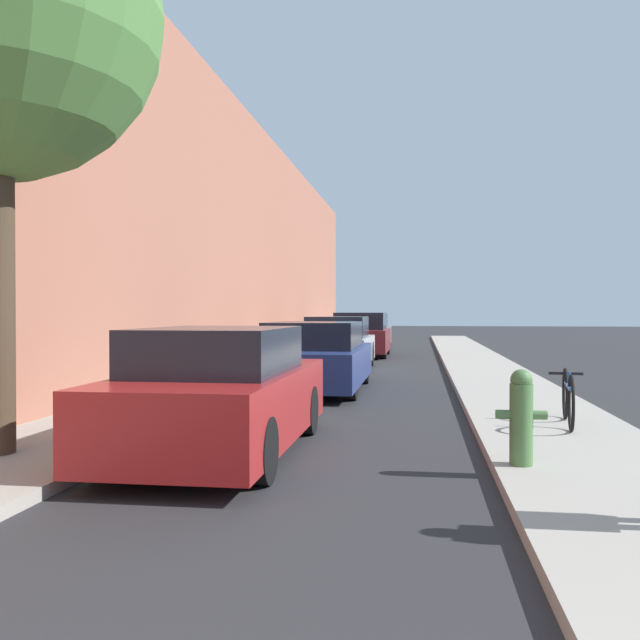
# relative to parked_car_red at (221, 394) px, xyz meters

# --- Properties ---
(ground_plane) EXTENTS (120.00, 120.00, 0.00)m
(ground_plane) POSITION_rel_parked_car_red_xyz_m (0.97, 8.53, -0.67)
(ground_plane) COLOR #28282B
(sidewalk_left) EXTENTS (2.00, 52.00, 0.12)m
(sidewalk_left) POSITION_rel_parked_car_red_xyz_m (-1.93, 8.53, -0.61)
(sidewalk_left) COLOR #9E998E
(sidewalk_left) RESTS_ON ground
(sidewalk_right) EXTENTS (2.00, 52.00, 0.12)m
(sidewalk_right) POSITION_rel_parked_car_red_xyz_m (3.87, 8.53, -0.61)
(sidewalk_right) COLOR #9E998E
(sidewalk_right) RESTS_ON ground
(building_facade_left) EXTENTS (0.70, 52.00, 7.59)m
(building_facade_left) POSITION_rel_parked_car_red_xyz_m (-3.28, 8.53, 3.13)
(building_facade_left) COLOR #9E604C
(building_facade_left) RESTS_ON ground
(parked_car_red) EXTENTS (1.69, 4.16, 1.40)m
(parked_car_red) POSITION_rel_parked_car_red_xyz_m (0.00, 0.00, 0.00)
(parked_car_red) COLOR black
(parked_car_red) RESTS_ON ground
(parked_car_navy) EXTENTS (1.90, 4.60, 1.37)m
(parked_car_navy) POSITION_rel_parked_car_red_xyz_m (0.12, 6.14, -0.01)
(parked_car_navy) COLOR black
(parked_car_navy) RESTS_ON ground
(parked_car_silver) EXTENTS (1.73, 4.10, 1.44)m
(parked_car_silver) POSITION_rel_parked_car_red_xyz_m (-0.02, 11.21, 0.02)
(parked_car_silver) COLOR black
(parked_car_silver) RESTS_ON ground
(parked_car_maroon) EXTENTS (1.91, 4.03, 1.54)m
(parked_car_maroon) POSITION_rel_parked_car_red_xyz_m (0.13, 16.71, 0.06)
(parked_car_maroon) COLOR black
(parked_car_maroon) RESTS_ON ground
(parked_car_grey) EXTENTS (1.84, 4.50, 1.51)m
(parked_car_grey) POSITION_rel_parked_car_red_xyz_m (-0.04, 22.26, 0.04)
(parked_car_grey) COLOR black
(parked_car_grey) RESTS_ON ground
(fire_hydrant) EXTENTS (0.47, 0.22, 0.91)m
(fire_hydrant) POSITION_rel_parked_car_red_xyz_m (3.13, -0.64, -0.08)
(fire_hydrant) COLOR #47703D
(fire_hydrant) RESTS_ON sidewalk_right
(bicycle) EXTENTS (0.44, 1.70, 0.70)m
(bicycle) POSITION_rel_parked_car_red_xyz_m (4.05, 1.79, -0.19)
(bicycle) COLOR black
(bicycle) RESTS_ON sidewalk_right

